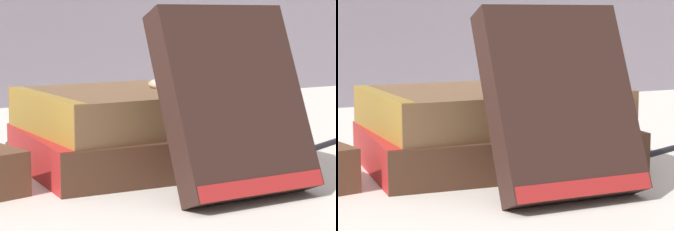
% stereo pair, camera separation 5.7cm
% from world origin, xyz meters
% --- Properties ---
extents(ground_plane, '(3.00, 3.00, 0.00)m').
position_xyz_m(ground_plane, '(0.00, 0.00, 0.00)').
color(ground_plane, silver).
extents(book_flat_bottom, '(0.24, 0.18, 0.04)m').
position_xyz_m(book_flat_bottom, '(0.00, 0.01, 0.02)').
color(book_flat_bottom, '#4C2D1E').
rests_on(book_flat_bottom, ground_plane).
extents(book_flat_top, '(0.22, 0.16, 0.04)m').
position_xyz_m(book_flat_top, '(0.00, 0.01, 0.05)').
color(book_flat_top, brown).
rests_on(book_flat_top, book_flat_bottom).
extents(book_leaning_front, '(0.11, 0.08, 0.14)m').
position_xyz_m(book_leaning_front, '(0.01, -0.12, 0.07)').
color(book_leaning_front, '#331E19').
rests_on(book_leaning_front, ground_plane).
extents(pocket_watch, '(0.06, 0.06, 0.01)m').
position_xyz_m(pocket_watch, '(0.04, 0.01, 0.07)').
color(pocket_watch, white).
rests_on(pocket_watch, book_flat_top).
extents(reading_glasses, '(0.12, 0.07, 0.00)m').
position_xyz_m(reading_glasses, '(-0.03, 0.16, 0.00)').
color(reading_glasses, '#4C3828').
rests_on(reading_glasses, ground_plane).
extents(fountain_pen, '(0.14, 0.06, 0.01)m').
position_xyz_m(fountain_pen, '(0.22, 0.00, 0.00)').
color(fountain_pen, black).
rests_on(fountain_pen, ground_plane).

